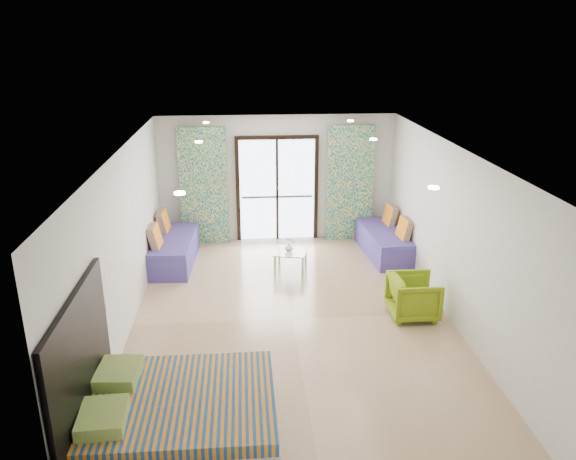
{
  "coord_description": "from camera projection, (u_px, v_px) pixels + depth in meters",
  "views": [
    {
      "loc": [
        -0.7,
        -7.89,
        4.31
      ],
      "look_at": [
        0.01,
        1.0,
        1.15
      ],
      "focal_mm": 35.0,
      "sensor_mm": 36.0,
      "label": 1
    }
  ],
  "objects": [
    {
      "name": "floor",
      "position": [
        292.0,
        319.0,
        8.91
      ],
      "size": [
        5.0,
        7.5,
        0.01
      ],
      "primitive_type": null,
      "color": "#927557",
      "rests_on": "ground"
    },
    {
      "name": "daybed_left",
      "position": [
        174.0,
        249.0,
        10.98
      ],
      "size": [
        0.83,
        1.94,
        0.94
      ],
      "rotation": [
        0.0,
        0.0,
        -0.05
      ],
      "color": "#463A8C",
      "rests_on": "floor"
    },
    {
      "name": "downlight_a",
      "position": [
        180.0,
        193.0,
        6.03
      ],
      "size": [
        0.12,
        0.12,
        0.02
      ],
      "primitive_type": "cylinder",
      "color": "#FFE0B2",
      "rests_on": "ceiling"
    },
    {
      "name": "switch_plate",
      "position": [
        106.0,
        307.0,
        7.04
      ],
      "size": [
        0.02,
        0.1,
        0.1
      ],
      "primitive_type": "cube",
      "color": "silver",
      "rests_on": "wall_left"
    },
    {
      "name": "curtain_left",
      "position": [
        204.0,
        187.0,
        11.73
      ],
      "size": [
        1.0,
        0.1,
        2.5
      ],
      "primitive_type": "cube",
      "color": "silver",
      "rests_on": "floor"
    },
    {
      "name": "armchair",
      "position": [
        414.0,
        295.0,
        8.88
      ],
      "size": [
        0.68,
        0.73,
        0.75
      ],
      "primitive_type": "imported",
      "rotation": [
        0.0,
        0.0,
        1.57
      ],
      "color": "olive",
      "rests_on": "floor"
    },
    {
      "name": "balcony_rail",
      "position": [
        277.0,
        197.0,
        12.1
      ],
      "size": [
        1.52,
        0.03,
        0.04
      ],
      "primitive_type": "cube",
      "color": "#595451",
      "rests_on": "balcony_door"
    },
    {
      "name": "wall_back",
      "position": [
        277.0,
        179.0,
        11.98
      ],
      "size": [
        5.0,
        0.01,
        2.7
      ],
      "primitive_type": null,
      "color": "silver",
      "rests_on": "ground"
    },
    {
      "name": "wall_right",
      "position": [
        454.0,
        235.0,
        8.65
      ],
      "size": [
        0.01,
        7.5,
        2.7
      ],
      "primitive_type": null,
      "color": "silver",
      "rests_on": "ground"
    },
    {
      "name": "headboard",
      "position": [
        81.0,
        362.0,
        5.86
      ],
      "size": [
        0.06,
        2.1,
        1.5
      ],
      "primitive_type": "cube",
      "color": "black",
      "rests_on": "floor"
    },
    {
      "name": "downlight_d",
      "position": [
        373.0,
        139.0,
        9.06
      ],
      "size": [
        0.12,
        0.12,
        0.02
      ],
      "primitive_type": "cylinder",
      "color": "#FFE0B2",
      "rests_on": "ceiling"
    },
    {
      "name": "coffee_table",
      "position": [
        291.0,
        253.0,
        10.62
      ],
      "size": [
        0.71,
        0.71,
        0.69
      ],
      "rotation": [
        0.0,
        0.0,
        -0.22
      ],
      "color": "silver",
      "rests_on": "floor"
    },
    {
      "name": "downlight_c",
      "position": [
        199.0,
        142.0,
        8.85
      ],
      "size": [
        0.12,
        0.12,
        0.02
      ],
      "primitive_type": "cylinder",
      "color": "#FFE0B2",
      "rests_on": "ceiling"
    },
    {
      "name": "curtain_right",
      "position": [
        350.0,
        184.0,
        11.96
      ],
      "size": [
        1.0,
        0.1,
        2.5
      ],
      "primitive_type": "cube",
      "color": "silver",
      "rests_on": "floor"
    },
    {
      "name": "downlight_f",
      "position": [
        350.0,
        121.0,
        10.94
      ],
      "size": [
        0.12,
        0.12,
        0.02
      ],
      "primitive_type": "cylinder",
      "color": "#FFE0B2",
      "rests_on": "ceiling"
    },
    {
      "name": "wall_left",
      "position": [
        124.0,
        244.0,
        8.27
      ],
      "size": [
        0.01,
        7.5,
        2.7
      ],
      "primitive_type": null,
      "color": "silver",
      "rests_on": "ground"
    },
    {
      "name": "bed",
      "position": [
        180.0,
        417.0,
        6.19
      ],
      "size": [
        2.06,
        1.68,
        0.71
      ],
      "color": "silver",
      "rests_on": "floor"
    },
    {
      "name": "ceiling",
      "position": [
        293.0,
        151.0,
        8.01
      ],
      "size": [
        5.0,
        7.5,
        0.01
      ],
      "primitive_type": null,
      "color": "silver",
      "rests_on": "ground"
    },
    {
      "name": "downlight_e",
      "position": [
        206.0,
        123.0,
        10.73
      ],
      "size": [
        0.12,
        0.12,
        0.02
      ],
      "primitive_type": "cylinder",
      "color": "#FFE0B2",
      "rests_on": "ceiling"
    },
    {
      "name": "vase",
      "position": [
        289.0,
        247.0,
        10.58
      ],
      "size": [
        0.17,
        0.17,
        0.16
      ],
      "primitive_type": "imported",
      "rotation": [
        0.0,
        0.0,
        -0.05
      ],
      "color": "white",
      "rests_on": "coffee_table"
    },
    {
      "name": "balcony_door",
      "position": [
        277.0,
        183.0,
        11.99
      ],
      "size": [
        1.76,
        0.08,
        2.28
      ],
      "color": "black",
      "rests_on": "floor"
    },
    {
      "name": "downlight_b",
      "position": [
        434.0,
        188.0,
        6.24
      ],
      "size": [
        0.12,
        0.12,
        0.02
      ],
      "primitive_type": "cylinder",
      "color": "#FFE0B2",
      "rests_on": "ceiling"
    },
    {
      "name": "daybed_right",
      "position": [
        385.0,
        241.0,
        11.41
      ],
      "size": [
        0.85,
        1.89,
        0.91
      ],
      "rotation": [
        0.0,
        0.0,
        0.08
      ],
      "color": "#463A8C",
      "rests_on": "floor"
    },
    {
      "name": "wall_front",
      "position": [
        330.0,
        388.0,
        4.93
      ],
      "size": [
        5.0,
        0.01,
        2.7
      ],
      "primitive_type": null,
      "color": "silver",
      "rests_on": "ground"
    }
  ]
}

